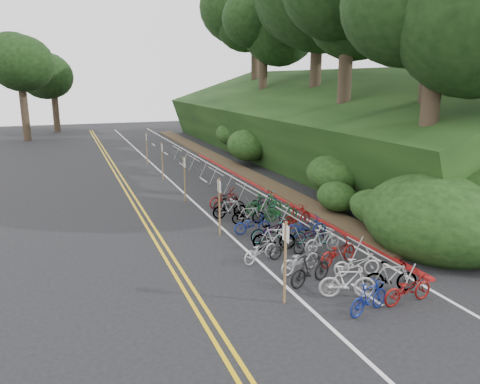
# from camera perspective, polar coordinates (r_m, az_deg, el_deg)

# --- Properties ---
(ground) EXTENTS (120.00, 120.00, 0.00)m
(ground) POSITION_cam_1_polar(r_m,az_deg,el_deg) (15.61, 1.25, -11.10)
(ground) COLOR black
(ground) RESTS_ON ground
(road_markings) EXTENTS (7.47, 80.00, 0.01)m
(road_markings) POSITION_cam_1_polar(r_m,az_deg,el_deg) (24.86, -6.10, -1.64)
(road_markings) COLOR gold
(road_markings) RESTS_ON ground
(red_curb) EXTENTS (0.25, 28.00, 0.10)m
(red_curb) POSITION_cam_1_polar(r_m,az_deg,el_deg) (28.20, 2.91, 0.36)
(red_curb) COLOR maroon
(red_curb) RESTS_ON ground
(embankment) EXTENTS (14.30, 48.14, 9.11)m
(embankment) POSITION_cam_1_polar(r_m,az_deg,el_deg) (37.21, 8.94, 7.40)
(embankment) COLOR black
(embankment) RESTS_ON ground
(tree_cluster) EXTENTS (32.45, 54.04, 18.39)m
(tree_cluster) POSITION_cam_1_polar(r_m,az_deg,el_deg) (38.58, 2.68, 21.03)
(tree_cluster) COLOR #2D2319
(tree_cluster) RESTS_ON ground
(bike_rack_front) EXTENTS (1.17, 2.82, 1.23)m
(bike_rack_front) POSITION_cam_1_polar(r_m,az_deg,el_deg) (15.66, 15.76, -8.03)
(bike_rack_front) COLOR gray
(bike_rack_front) RESTS_ON ground
(bike_racks_rest) EXTENTS (1.14, 23.00, 1.17)m
(bike_racks_rest) POSITION_cam_1_polar(r_m,az_deg,el_deg) (28.01, -2.97, 1.96)
(bike_racks_rest) COLOR gray
(bike_racks_rest) RESTS_ON ground
(signpost_near) EXTENTS (0.08, 0.40, 2.54)m
(signpost_near) POSITION_cam_1_polar(r_m,az_deg,el_deg) (13.87, 5.53, -7.91)
(signpost_near) COLOR brown
(signpost_near) RESTS_ON ground
(signposts_rest) EXTENTS (0.08, 18.40, 2.50)m
(signposts_rest) POSITION_cam_1_polar(r_m,az_deg,el_deg) (28.24, -8.25, 3.12)
(signposts_rest) COLOR brown
(signposts_rest) RESTS_ON ground
(bike_front) EXTENTS (1.21, 1.76, 0.88)m
(bike_front) POSITION_cam_1_polar(r_m,az_deg,el_deg) (17.24, 2.47, -7.07)
(bike_front) COLOR #9E9EA3
(bike_front) RESTS_ON ground
(bike_valet) EXTENTS (3.35, 14.06, 1.10)m
(bike_valet) POSITION_cam_1_polar(r_m,az_deg,el_deg) (19.03, 6.29, -4.96)
(bike_valet) COLOR navy
(bike_valet) RESTS_ON ground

